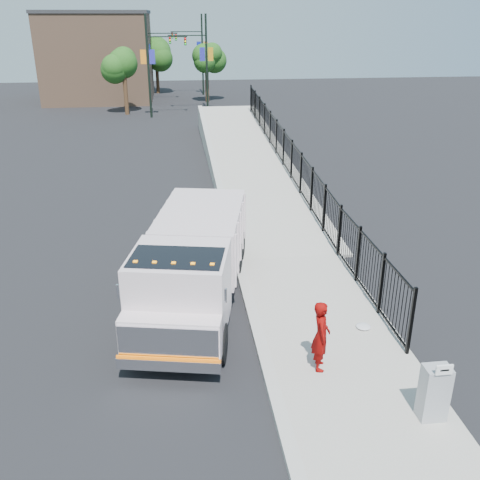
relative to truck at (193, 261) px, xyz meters
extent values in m
plane|color=black|center=(1.61, -1.21, -1.47)|extent=(120.00, 120.00, 0.00)
cube|color=#9E998E|center=(3.54, -3.21, -1.41)|extent=(3.55, 12.00, 0.12)
cube|color=#ADAAA3|center=(1.61, -3.21, -1.39)|extent=(0.30, 12.00, 0.16)
cube|color=#9E998E|center=(3.74, 14.79, -1.47)|extent=(3.95, 24.06, 3.19)
cube|color=black|center=(5.16, 10.79, -0.57)|extent=(0.10, 28.00, 1.80)
cube|color=black|center=(0.08, 0.38, -0.92)|extent=(2.35, 6.90, 0.22)
cube|color=silver|center=(-0.39, -1.89, 0.09)|extent=(2.76, 2.64, 2.01)
cube|color=silver|center=(-0.64, -3.12, -0.42)|extent=(2.46, 1.16, 1.01)
cube|color=silver|center=(-0.71, -3.49, -0.42)|extent=(2.28, 0.54, 0.86)
cube|color=silver|center=(-0.73, -3.57, -0.92)|extent=(2.40, 0.66, 0.28)
cube|color=#FF6905|center=(-0.73, -3.57, -0.77)|extent=(2.38, 0.53, 0.06)
cube|color=black|center=(-0.44, -2.14, 0.69)|extent=(2.43, 1.72, 0.86)
cube|color=silver|center=(0.34, 1.66, 0.09)|extent=(3.21, 4.62, 1.71)
cube|color=silver|center=(-1.82, -2.63, 0.54)|extent=(0.07, 0.07, 0.35)
cube|color=silver|center=(0.65, -3.13, 0.54)|extent=(0.07, 0.07, 0.35)
cube|color=orange|center=(-1.39, -2.30, 1.11)|extent=(0.11, 0.10, 0.06)
cube|color=orange|center=(-0.95, -2.39, 1.11)|extent=(0.11, 0.10, 0.06)
cube|color=orange|center=(-0.51, -2.48, 1.11)|extent=(0.11, 0.10, 0.06)
cube|color=orange|center=(-0.06, -2.57, 1.11)|extent=(0.11, 0.10, 0.06)
cube|color=orange|center=(0.38, -2.66, 1.11)|extent=(0.11, 0.10, 0.06)
cylinder|color=black|center=(-1.56, -2.37, -0.97)|extent=(0.52, 1.05, 1.01)
cylinder|color=black|center=(0.51, -2.79, -0.97)|extent=(0.52, 1.05, 1.01)
cylinder|color=black|center=(-0.58, 2.46, -0.97)|extent=(0.52, 1.05, 1.01)
cylinder|color=black|center=(1.49, 2.04, -0.97)|extent=(0.52, 1.05, 1.01)
cylinder|color=black|center=(-0.35, 3.55, -0.97)|extent=(0.52, 1.05, 1.01)
cylinder|color=black|center=(1.72, 3.12, -0.97)|extent=(0.52, 1.05, 1.01)
imported|color=#710403|center=(2.83, -3.50, -0.47)|extent=(0.52, 0.70, 1.77)
cube|color=gray|center=(4.71, -5.47, -0.73)|extent=(0.55, 0.40, 1.25)
cube|color=white|center=(4.71, -5.69, 0.01)|extent=(0.35, 0.04, 0.22)
ellipsoid|color=silver|center=(4.47, -1.96, -1.30)|extent=(0.40, 0.40, 0.10)
cylinder|color=black|center=(-2.21, 31.75, 2.53)|extent=(0.18, 0.18, 8.00)
cube|color=black|center=(-0.61, 31.75, 4.83)|extent=(3.20, 0.08, 0.08)
cube|color=black|center=(0.83, 31.75, 4.48)|extent=(0.18, 0.22, 0.60)
cube|color=#2627A1|center=(-1.86, 31.75, 3.33)|extent=(0.45, 0.04, 1.10)
cube|color=orange|center=(-2.56, 31.75, 3.33)|extent=(0.45, 0.04, 1.10)
cylinder|color=black|center=(2.65, 34.26, 2.53)|extent=(0.18, 0.18, 8.00)
cube|color=black|center=(1.05, 34.26, 4.83)|extent=(3.20, 0.08, 0.08)
cube|color=black|center=(-0.39, 34.26, 4.48)|extent=(0.18, 0.22, 0.60)
cube|color=#C58515|center=(3.00, 34.26, 3.33)|extent=(0.45, 0.04, 1.10)
cube|color=navy|center=(2.30, 34.26, 3.33)|extent=(0.45, 0.04, 1.10)
cylinder|color=black|center=(-2.85, 40.20, 2.53)|extent=(0.18, 0.18, 8.00)
cube|color=black|center=(-1.25, 40.20, 4.83)|extent=(3.20, 0.08, 0.08)
cube|color=black|center=(0.19, 40.20, 4.48)|extent=(0.18, 0.22, 0.60)
cube|color=#1C389B|center=(-2.50, 40.20, 3.33)|extent=(0.45, 0.04, 1.10)
cube|color=orange|center=(-3.20, 40.20, 3.33)|extent=(0.45, 0.04, 1.10)
cylinder|color=black|center=(2.90, 44.93, 2.53)|extent=(0.18, 0.18, 8.00)
cube|color=black|center=(1.30, 44.93, 4.83)|extent=(3.20, 0.08, 0.08)
cube|color=black|center=(-0.14, 44.93, 4.48)|extent=(0.18, 0.22, 0.60)
cube|color=#C57926|center=(3.25, 44.93, 3.33)|extent=(0.45, 0.04, 1.10)
cube|color=#101F99|center=(2.55, 44.93, 3.33)|extent=(0.45, 0.04, 1.10)
cylinder|color=#382314|center=(-4.32, 33.49, 0.13)|extent=(0.36, 0.36, 3.20)
sphere|color=#194714|center=(-4.32, 33.49, 2.53)|extent=(2.54, 2.54, 2.54)
cylinder|color=#382314|center=(3.00, 39.94, 0.13)|extent=(0.36, 0.36, 3.20)
sphere|color=#194714|center=(3.00, 39.94, 2.53)|extent=(2.18, 2.18, 2.18)
cylinder|color=#382314|center=(-1.93, 46.77, 0.13)|extent=(0.36, 0.36, 3.20)
sphere|color=#194714|center=(-1.93, 46.77, 2.53)|extent=(3.22, 3.22, 3.22)
cube|color=#8C664C|center=(-7.39, 42.79, 2.53)|extent=(10.00, 10.00, 8.00)
camera|label=1|loc=(-0.33, -13.82, 6.46)|focal=40.00mm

